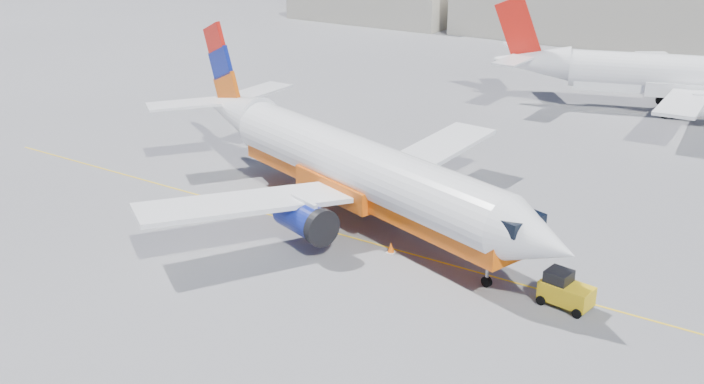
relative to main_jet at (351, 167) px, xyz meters
The scene contains 7 objects.
ground 8.01m from the main_jet, 47.67° to the right, with size 240.00×240.00×0.00m, color slate.
taxi_line 6.42m from the main_jet, 25.61° to the right, with size 70.00×0.15×0.01m, color yellow.
terminal_annex 77.83m from the main_jet, 121.05° to the left, with size 26.00×10.00×6.00m, color beige.
main_jet is the anchor object (origin of this frame).
second_jet 39.53m from the main_jet, 73.05° to the left, with size 33.81×25.70×10.25m.
gse_tug 15.60m from the main_jet, 12.27° to the right, with size 2.74×1.93×1.82m.
traffic_cone 6.29m from the main_jet, 31.23° to the right, with size 0.46×0.46×0.64m.
Camera 1 is at (20.39, -32.76, 19.73)m, focal length 40.00 mm.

